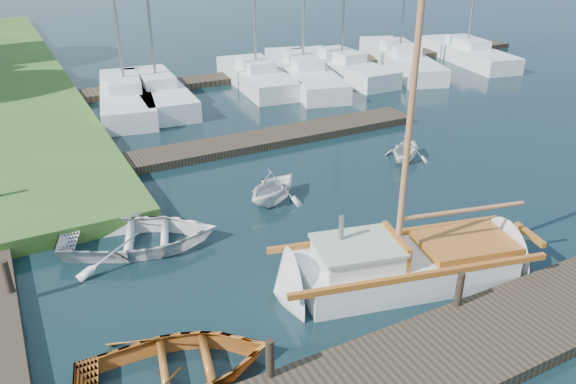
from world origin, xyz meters
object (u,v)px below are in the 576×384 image
tender_b (274,183)px  marina_boat_0 (126,95)px  mooring_post_4 (7,277)px  marina_boat_1 (157,90)px  marina_boat_4 (341,65)px  marina_boat_5 (399,57)px  mooring_post_2 (459,289)px  marina_boat_3 (303,71)px  sailboat (409,266)px  mooring_post_1 (270,358)px  dinghy (175,361)px  marina_boat_2 (256,75)px  tender_a (138,233)px  marina_boat_6 (466,52)px  tender_d (406,146)px

tender_b → marina_boat_0: marina_boat_0 is taller
mooring_post_4 → marina_boat_1: marina_boat_1 is taller
marina_boat_4 → marina_boat_5: (4.16, 0.20, -0.01)m
mooring_post_2 → marina_boat_3: size_ratio=0.06×
sailboat → marina_boat_5: size_ratio=0.82×
mooring_post_1 → marina_boat_3: marina_boat_3 is taller
mooring_post_1 → dinghy: (-1.45, 1.06, -0.32)m
marina_boat_2 → tender_a: bearing=149.8°
mooring_post_1 → mooring_post_2: (4.50, 0.00, 0.00)m
tender_b → marina_boat_6: 22.26m
mooring_post_1 → mooring_post_2: same height
mooring_post_4 → marina_boat_6: bearing=27.1°
mooring_post_2 → dinghy: mooring_post_2 is taller
marina_boat_2 → marina_boat_6: marina_boat_2 is taller
sailboat → dinghy: bearing=-162.0°
mooring_post_4 → marina_boat_2: marina_boat_2 is taller
mooring_post_2 → dinghy: bearing=169.9°
dinghy → marina_boat_3: marina_boat_3 is taller
dinghy → tender_a: tender_a is taller
tender_b → marina_boat_0: size_ratio=0.21×
marina_boat_4 → marina_boat_6: size_ratio=1.13×
dinghy → marina_boat_6: marina_boat_6 is taller
dinghy → mooring_post_1: bearing=-115.2°
marina_boat_3 → mooring_post_2: bearing=174.5°
dinghy → marina_boat_1: (4.73, 17.79, 0.20)m
tender_b → marina_boat_3: bearing=-62.0°
tender_a → marina_boat_2: bearing=-18.3°
mooring_post_2 → mooring_post_4: bearing=149.5°
tender_b → mooring_post_2: bearing=159.0°
mooring_post_4 → marina_boat_4: 22.64m
tender_d → marina_boat_3: (2.09, 11.34, 0.06)m
dinghy → tender_a: bearing=4.4°
marina_boat_1 → marina_boat_3: 7.96m
dinghy → marina_boat_5: marina_boat_5 is taller
mooring_post_4 → marina_boat_5: bearing=33.0°
dinghy → tender_b: size_ratio=1.65×
marina_boat_1 → tender_d: bearing=-148.2°
tender_b → marina_boat_2: bearing=-51.8°
mooring_post_2 → marina_boat_1: bearing=93.7°
sailboat → tender_d: sailboat is taller
marina_boat_0 → marina_boat_2: (6.85, 0.55, 0.01)m
mooring_post_4 → tender_b: tender_b is taller
mooring_post_2 → tender_d: size_ratio=0.41×
tender_a → marina_boat_6: (23.34, 12.47, 0.15)m
marina_boat_2 → tender_d: bearing=-172.0°
marina_boat_2 → marina_boat_5: bearing=-84.6°
marina_boat_4 → marina_boat_6: bearing=-94.7°
marina_boat_6 → tender_d: bearing=140.2°
tender_d → marina_boat_3: 11.53m
mooring_post_2 → dinghy: size_ratio=0.22×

